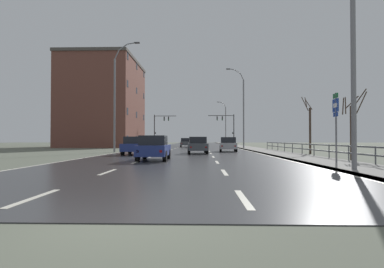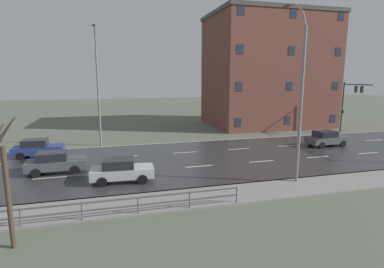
{
  "view_description": "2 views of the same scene",
  "coord_description": "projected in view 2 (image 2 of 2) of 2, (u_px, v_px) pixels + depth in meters",
  "views": [
    {
      "loc": [
        1.4,
        -4.76,
        1.33
      ],
      "look_at": [
        -0.15,
        49.56,
        2.3
      ],
      "focal_mm": 28.62,
      "sensor_mm": 36.0,
      "label": 1
    },
    {
      "loc": [
        24.56,
        27.8,
        6.87
      ],
      "look_at": [
        0.0,
        34.46,
        2.17
      ],
      "focal_mm": 28.73,
      "sensor_mm": 36.0,
      "label": 2
    }
  ],
  "objects": [
    {
      "name": "ground_plane",
      "position": [
        327.0,
        150.0,
        29.76
      ],
      "size": [
        160.0,
        160.0,
        0.12
      ],
      "color": "#5B6051"
    },
    {
      "name": "street_lamp_midground",
      "position": [
        300.0,
        96.0,
        19.47
      ],
      "size": [
        2.61,
        0.24,
        11.66
      ],
      "color": "slate",
      "rests_on": "ground"
    },
    {
      "name": "street_lamp_left_bank",
      "position": [
        98.0,
        90.0,
        30.34
      ],
      "size": [
        2.73,
        0.24,
        11.54
      ],
      "color": "slate",
      "rests_on": "ground"
    },
    {
      "name": "traffic_signal_left",
      "position": [
        349.0,
        99.0,
        37.62
      ],
      "size": [
        4.46,
        0.36,
        6.29
      ],
      "color": "#38383A",
      "rests_on": "ground"
    },
    {
      "name": "car_far_right",
      "position": [
        38.0,
        148.0,
        26.86
      ],
      "size": [
        1.85,
        4.11,
        1.57
      ],
      "rotation": [
        0.0,
        0.0,
        -0.0
      ],
      "color": "navy",
      "rests_on": "ground"
    },
    {
      "name": "car_near_left",
      "position": [
        55.0,
        162.0,
        22.35
      ],
      "size": [
        2.0,
        4.18,
        1.57
      ],
      "rotation": [
        0.0,
        0.0,
        0.05
      ],
      "color": "#474C51",
      "rests_on": "ground"
    },
    {
      "name": "car_mid_centre",
      "position": [
        326.0,
        138.0,
        31.04
      ],
      "size": [
        1.98,
        4.17,
        1.57
      ],
      "rotation": [
        0.0,
        0.0,
        0.04
      ],
      "color": "#474C51",
      "rests_on": "ground"
    },
    {
      "name": "car_distant",
      "position": [
        121.0,
        170.0,
        20.43
      ],
      "size": [
        2.02,
        4.2,
        1.57
      ],
      "rotation": [
        0.0,
        0.0,
        -0.06
      ],
      "color": "#B7B7BC",
      "rests_on": "ground"
    },
    {
      "name": "brick_building",
      "position": [
        267.0,
        71.0,
        44.07
      ],
      "size": [
        11.94,
        16.52,
        15.62
      ],
      "color": "brown",
      "rests_on": "ground"
    },
    {
      "name": "bare_tree_mid",
      "position": [
        8.0,
        192.0,
        12.19
      ],
      "size": [
        0.78,
        1.1,
        5.32
      ],
      "color": "#423328",
      "rests_on": "ground"
    }
  ]
}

